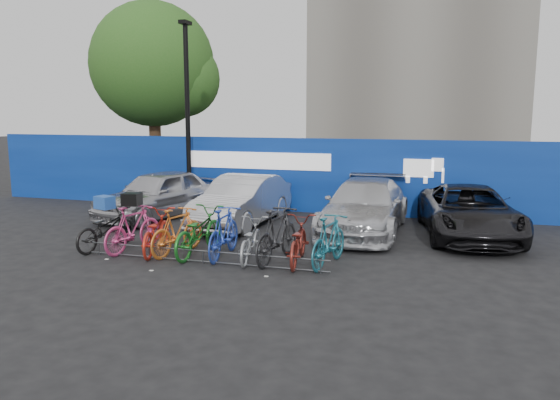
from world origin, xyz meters
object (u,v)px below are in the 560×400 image
at_px(car_0, 158,194).
at_px(bike_8, 298,241).
at_px(bike_7, 277,235).
at_px(bike_rack, 203,256).
at_px(bike_0, 106,229).
at_px(bike_1, 133,228).
at_px(bike_9, 329,241).
at_px(bike_6, 250,240).
at_px(bike_5, 224,233).
at_px(tree, 158,68).
at_px(car_1, 242,201).
at_px(bike_2, 156,232).
at_px(car_2, 365,207).
at_px(bike_3, 177,231).
at_px(car_3, 469,212).
at_px(lamppost, 187,111).
at_px(bike_4, 199,232).

xyz_separation_m(car_0, bike_8, (5.41, -3.76, -0.24)).
bearing_deg(bike_7, bike_rack, 30.35).
relative_size(bike_0, bike_1, 1.02).
xyz_separation_m(bike_0, bike_9, (5.38, 0.08, 0.06)).
bearing_deg(bike_9, car_0, -21.27).
distance_m(bike_rack, bike_6, 1.09).
height_order(bike_5, bike_9, bike_5).
bearing_deg(car_0, tree, 134.18).
bearing_deg(car_1, bike_9, -42.40).
bearing_deg(bike_2, tree, -74.60).
height_order(tree, car_0, tree).
relative_size(car_2, bike_0, 2.63).
relative_size(car_1, bike_3, 2.37).
relative_size(car_3, bike_0, 2.58).
bearing_deg(bike_rack, lamppost, 118.07).
height_order(tree, car_2, tree).
bearing_deg(car_0, bike_9, -15.18).
relative_size(lamppost, bike_1, 3.34).
xyz_separation_m(bike_4, bike_5, (0.63, -0.02, 0.03)).
xyz_separation_m(bike_1, bike_5, (2.24, 0.09, 0.03)).
height_order(car_2, car_3, car_2).
bearing_deg(bike_1, bike_7, -165.93).
height_order(car_0, car_1, car_0).
height_order(car_1, bike_6, car_1).
bearing_deg(bike_3, bike_4, -161.64).
bearing_deg(tree, car_1, -46.96).
distance_m(tree, car_1, 10.05).
xyz_separation_m(bike_rack, bike_7, (1.49, 0.59, 0.44)).
bearing_deg(bike_0, bike_8, -168.48).
distance_m(car_0, bike_5, 5.28).
height_order(bike_rack, car_3, car_3).
relative_size(bike_rack, bike_6, 3.21).
height_order(car_2, bike_8, car_2).
distance_m(car_3, bike_9, 4.74).
relative_size(car_0, car_3, 0.91).
bearing_deg(bike_1, car_3, -140.91).
bearing_deg(bike_5, tree, -57.66).
height_order(car_1, bike_0, car_1).
bearing_deg(car_1, bike_5, -71.87).
xyz_separation_m(lamppost, bike_rack, (3.20, -6.00, -3.11)).
distance_m(bike_rack, bike_4, 0.81).
bearing_deg(bike_7, tree, -41.86).
xyz_separation_m(car_1, bike_5, (0.85, -3.45, -0.13)).
bearing_deg(car_3, car_0, 171.71).
xyz_separation_m(lamppost, car_3, (8.80, -1.70, -2.60)).
distance_m(bike_7, bike_8, 0.48).
height_order(bike_rack, car_1, car_1).
relative_size(bike_rack, bike_4, 2.70).
xyz_separation_m(car_1, bike_1, (-1.40, -3.54, -0.16)).
bearing_deg(bike_2, car_3, -164.02).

